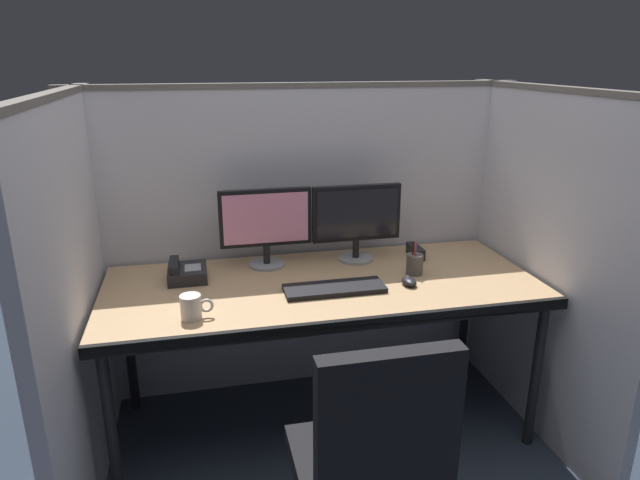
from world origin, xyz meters
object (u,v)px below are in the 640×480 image
object	(u,v)px
computer_mouse	(409,281)
pen_cup	(415,264)
monitor_right	(357,218)
desk_phone	(186,272)
coffee_mug	(192,307)
keyboard_main	(334,288)
red_stapler	(415,251)
monitor_left	(266,222)
desk	(323,293)

from	to	relation	value
computer_mouse	pen_cup	bearing A→B (deg)	58.78
monitor_right	desk_phone	distance (m)	0.83
desk_phone	coffee_mug	bearing A→B (deg)	-86.75
computer_mouse	pen_cup	world-z (taller)	pen_cup
desk_phone	coffee_mug	xyz separation A→B (m)	(0.02, -0.41, 0.01)
monitor_right	keyboard_main	size ratio (longest dim) A/B	1.00
red_stapler	keyboard_main	bearing A→B (deg)	-146.61
monitor_left	computer_mouse	bearing A→B (deg)	-32.80
monitor_left	coffee_mug	size ratio (longest dim) A/B	3.41
computer_mouse	red_stapler	distance (m)	0.37
keyboard_main	coffee_mug	world-z (taller)	coffee_mug
monitor_right	keyboard_main	bearing A→B (deg)	-119.22
computer_mouse	red_stapler	size ratio (longest dim) A/B	0.64
desk	computer_mouse	distance (m)	0.38
desk	monitor_left	world-z (taller)	monitor_left
desk_phone	red_stapler	xyz separation A→B (m)	(1.11, 0.06, -0.01)
keyboard_main	computer_mouse	distance (m)	0.33
coffee_mug	computer_mouse	bearing A→B (deg)	7.83
desk	pen_cup	world-z (taller)	pen_cup
monitor_left	red_stapler	world-z (taller)	monitor_left
pen_cup	desk	bearing A→B (deg)	-178.23
monitor_left	pen_cup	world-z (taller)	monitor_left
red_stapler	coffee_mug	bearing A→B (deg)	-156.95
red_stapler	pen_cup	distance (m)	0.24
desk_phone	pen_cup	bearing A→B (deg)	-9.07
coffee_mug	red_stapler	xyz separation A→B (m)	(1.09, 0.46, -0.02)
desk_phone	desk	bearing A→B (deg)	-16.68
monitor_left	monitor_right	world-z (taller)	same
monitor_right	computer_mouse	bearing A→B (deg)	-68.72
keyboard_main	desk_phone	distance (m)	0.67
pen_cup	monitor_left	bearing A→B (deg)	158.52
desk	red_stapler	size ratio (longest dim) A/B	12.67
computer_mouse	monitor_right	bearing A→B (deg)	111.28
desk_phone	red_stapler	world-z (taller)	desk_phone
monitor_left	pen_cup	xyz separation A→B (m)	(0.65, -0.25, -0.17)
coffee_mug	pen_cup	size ratio (longest dim) A/B	0.78
desk	monitor_left	xyz separation A→B (m)	(-0.21, 0.27, 0.27)
monitor_left	keyboard_main	world-z (taller)	monitor_left
pen_cup	keyboard_main	bearing A→B (deg)	-165.06
computer_mouse	pen_cup	xyz separation A→B (m)	(0.07, 0.12, 0.03)
keyboard_main	red_stapler	world-z (taller)	red_stapler
keyboard_main	computer_mouse	world-z (taller)	computer_mouse
desk_phone	coffee_mug	world-z (taller)	coffee_mug
keyboard_main	red_stapler	size ratio (longest dim) A/B	2.87
desk	pen_cup	bearing A→B (deg)	1.77
red_stapler	computer_mouse	bearing A→B (deg)	-116.01
desk	pen_cup	size ratio (longest dim) A/B	11.72
desk	keyboard_main	xyz separation A→B (m)	(0.03, -0.09, 0.06)
keyboard_main	computer_mouse	xyz separation A→B (m)	(0.33, -0.01, 0.01)
coffee_mug	desk	bearing A→B (deg)	22.20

